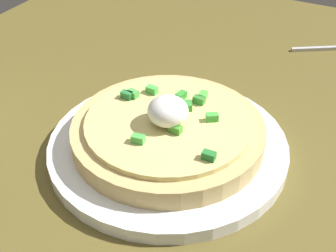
{
  "coord_description": "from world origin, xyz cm",
  "views": [
    {
      "loc": [
        -30.18,
        -28.55,
        35.51
      ],
      "look_at": [
        4.68,
        -10.53,
        6.31
      ],
      "focal_mm": 48.93,
      "sensor_mm": 36.0,
      "label": 1
    }
  ],
  "objects": [
    {
      "name": "dining_table",
      "position": [
        0.0,
        0.0,
        1.4
      ],
      "size": [
        111.07,
        67.35,
        2.79
      ],
      "primitive_type": "cube",
      "color": "brown",
      "rests_on": "ground"
    },
    {
      "name": "plate",
      "position": [
        4.68,
        -10.53,
        3.55
      ],
      "size": [
        26.19,
        26.19,
        1.52
      ],
      "primitive_type": "cylinder",
      "color": "white",
      "rests_on": "dining_table"
    },
    {
      "name": "pizza",
      "position": [
        4.67,
        -10.53,
        5.8
      ],
      "size": [
        20.85,
        20.85,
        5.85
      ],
      "color": "tan",
      "rests_on": "plate"
    },
    {
      "name": "fork",
      "position": [
        38.28,
        -21.92,
        3.04
      ],
      "size": [
        6.76,
        9.9,
        0.5
      ],
      "rotation": [
        0.0,
        0.0,
        -1.01
      ],
      "color": "#B7B7BC",
      "rests_on": "dining_table"
    }
  ]
}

